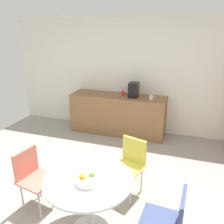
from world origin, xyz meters
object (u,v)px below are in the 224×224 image
(chair_navy, at_px, (171,218))
(mug_white, at_px, (123,93))
(chair_yellow, at_px, (131,160))
(mug_green, at_px, (151,97))
(fruit_bowl, at_px, (87,179))
(coffee_maker, at_px, (134,90))
(round_table, at_px, (89,190))
(chair_coral, at_px, (32,172))

(chair_navy, xyz_separation_m, mug_white, (-1.35, 2.95, 0.43))
(chair_yellow, bearing_deg, mug_green, 90.77)
(mug_green, bearing_deg, chair_yellow, -89.23)
(fruit_bowl, bearing_deg, coffee_maker, 93.44)
(round_table, height_order, coffee_maker, coffee_maker)
(chair_navy, height_order, coffee_maker, coffee_maker)
(mug_green, bearing_deg, chair_navy, -76.41)
(mug_white, bearing_deg, round_table, -81.55)
(mug_green, relative_size, coffee_maker, 0.40)
(round_table, xyz_separation_m, mug_green, (0.25, 2.72, 0.35))
(round_table, bearing_deg, mug_white, 98.45)
(chair_yellow, relative_size, fruit_bowl, 3.07)
(round_table, distance_m, chair_coral, 0.92)
(chair_navy, xyz_separation_m, coffee_maker, (-1.08, 2.87, 0.54))
(mug_white, bearing_deg, mug_green, -14.31)
(round_table, relative_size, chair_coral, 1.21)
(round_table, relative_size, mug_white, 7.77)
(fruit_bowl, height_order, mug_white, mug_white)
(chair_coral, bearing_deg, coffee_maker, 74.25)
(fruit_bowl, bearing_deg, chair_navy, 1.11)
(chair_yellow, bearing_deg, chair_navy, -55.36)
(round_table, distance_m, chair_yellow, 0.92)
(fruit_bowl, distance_m, mug_green, 2.81)
(chair_yellow, bearing_deg, coffee_maker, 102.56)
(chair_navy, bearing_deg, mug_green, 103.59)
(chair_yellow, bearing_deg, fruit_bowl, -105.08)
(coffee_maker, bearing_deg, chair_navy, -69.41)
(chair_coral, xyz_separation_m, fruit_bowl, (0.92, -0.24, 0.27))
(chair_coral, height_order, mug_white, mug_white)
(round_table, distance_m, mug_green, 2.75)
(fruit_bowl, bearing_deg, mug_white, 98.50)
(round_table, relative_size, fruit_bowl, 3.71)
(chair_navy, distance_m, coffee_maker, 3.11)
(chair_coral, distance_m, chair_yellow, 1.37)
(round_table, xyz_separation_m, chair_coral, (-0.90, 0.17, -0.07))
(chair_yellow, relative_size, mug_green, 6.43)
(chair_coral, height_order, mug_green, mug_green)
(chair_coral, height_order, coffee_maker, coffee_maker)
(chair_yellow, xyz_separation_m, coffee_maker, (-0.43, 1.93, 0.54))
(round_table, distance_m, chair_navy, 0.92)
(mug_green, distance_m, coffee_maker, 0.43)
(chair_navy, distance_m, mug_white, 3.27)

